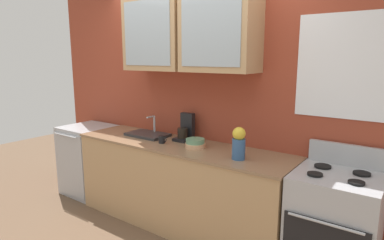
{
  "coord_description": "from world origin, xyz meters",
  "views": [
    {
      "loc": [
        2.01,
        -2.55,
        1.77
      ],
      "look_at": [
        0.17,
        0.0,
        1.16
      ],
      "focal_mm": 30.52,
      "sensor_mm": 36.0,
      "label": 1
    }
  ],
  "objects_px": {
    "vase": "(239,143)",
    "cup_near_sink": "(162,139)",
    "coffee_maker": "(185,130)",
    "dishwasher": "(89,159)",
    "stove_range": "(334,228)",
    "bowl_stack": "(195,143)",
    "sink_faucet": "(148,134)"
  },
  "relations": [
    {
      "from": "sink_faucet",
      "to": "bowl_stack",
      "type": "relative_size",
      "value": 2.37
    },
    {
      "from": "vase",
      "to": "cup_near_sink",
      "type": "height_order",
      "value": "vase"
    },
    {
      "from": "sink_faucet",
      "to": "coffee_maker",
      "type": "bearing_deg",
      "value": 12.36
    },
    {
      "from": "sink_faucet",
      "to": "vase",
      "type": "relative_size",
      "value": 1.65
    },
    {
      "from": "vase",
      "to": "cup_near_sink",
      "type": "relative_size",
      "value": 2.87
    },
    {
      "from": "stove_range",
      "to": "sink_faucet",
      "type": "xyz_separation_m",
      "value": [
        -2.04,
        0.08,
        0.46
      ]
    },
    {
      "from": "stove_range",
      "to": "bowl_stack",
      "type": "distance_m",
      "value": 1.41
    },
    {
      "from": "vase",
      "to": "cup_near_sink",
      "type": "xyz_separation_m",
      "value": [
        -0.9,
        0.02,
        -0.1
      ]
    },
    {
      "from": "stove_range",
      "to": "bowl_stack",
      "type": "xyz_separation_m",
      "value": [
        -1.33,
        -0.0,
        0.48
      ]
    },
    {
      "from": "cup_near_sink",
      "to": "coffee_maker",
      "type": "xyz_separation_m",
      "value": [
        0.12,
        0.25,
        0.07
      ]
    },
    {
      "from": "vase",
      "to": "sink_faucet",
      "type": "bearing_deg",
      "value": 172.21
    },
    {
      "from": "sink_faucet",
      "to": "cup_near_sink",
      "type": "relative_size",
      "value": 4.72
    },
    {
      "from": "sink_faucet",
      "to": "vase",
      "type": "xyz_separation_m",
      "value": [
        1.24,
        -0.17,
        0.12
      ]
    },
    {
      "from": "bowl_stack",
      "to": "cup_near_sink",
      "type": "xyz_separation_m",
      "value": [
        -0.37,
        -0.07,
        -0.0
      ]
    },
    {
      "from": "stove_range",
      "to": "vase",
      "type": "distance_m",
      "value": 0.99
    },
    {
      "from": "dishwasher",
      "to": "coffee_maker",
      "type": "distance_m",
      "value": 1.57
    },
    {
      "from": "cup_near_sink",
      "to": "dishwasher",
      "type": "height_order",
      "value": "cup_near_sink"
    },
    {
      "from": "bowl_stack",
      "to": "vase",
      "type": "xyz_separation_m",
      "value": [
        0.53,
        -0.09,
        0.1
      ]
    },
    {
      "from": "sink_faucet",
      "to": "dishwasher",
      "type": "height_order",
      "value": "sink_faucet"
    },
    {
      "from": "stove_range",
      "to": "sink_faucet",
      "type": "relative_size",
      "value": 2.27
    },
    {
      "from": "sink_faucet",
      "to": "dishwasher",
      "type": "relative_size",
      "value": 0.53
    },
    {
      "from": "dishwasher",
      "to": "bowl_stack",
      "type": "bearing_deg",
      "value": 0.02
    },
    {
      "from": "vase",
      "to": "cup_near_sink",
      "type": "distance_m",
      "value": 0.91
    },
    {
      "from": "vase",
      "to": "coffee_maker",
      "type": "height_order",
      "value": "coffee_maker"
    },
    {
      "from": "cup_near_sink",
      "to": "coffee_maker",
      "type": "bearing_deg",
      "value": 65.02
    },
    {
      "from": "bowl_stack",
      "to": "coffee_maker",
      "type": "height_order",
      "value": "coffee_maker"
    },
    {
      "from": "stove_range",
      "to": "dishwasher",
      "type": "distance_m",
      "value": 3.04
    },
    {
      "from": "cup_near_sink",
      "to": "dishwasher",
      "type": "relative_size",
      "value": 0.11
    },
    {
      "from": "vase",
      "to": "stove_range",
      "type": "bearing_deg",
      "value": 6.55
    },
    {
      "from": "sink_faucet",
      "to": "bowl_stack",
      "type": "height_order",
      "value": "sink_faucet"
    },
    {
      "from": "stove_range",
      "to": "coffee_maker",
      "type": "xyz_separation_m",
      "value": [
        -1.58,
        0.18,
        0.55
      ]
    },
    {
      "from": "coffee_maker",
      "to": "sink_faucet",
      "type": "bearing_deg",
      "value": -167.64
    }
  ]
}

